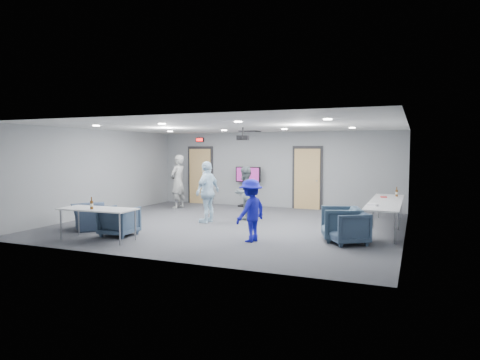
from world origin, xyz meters
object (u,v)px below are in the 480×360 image
at_px(chair_right_b, 341,224).
at_px(table_front_left, 98,210).
at_px(person_a, 178,182).
at_px(projector, 243,138).
at_px(table_right_a, 388,199).
at_px(bottle_right, 397,193).
at_px(chair_front_b, 90,217).
at_px(person_d, 251,210).
at_px(person_b, 245,193).
at_px(chair_front_a, 119,221).
at_px(bottle_front, 92,205).
at_px(table_right_b, 383,207).
at_px(tv_stand, 248,184).
at_px(chair_right_c, 347,228).
at_px(person_c, 208,192).

distance_m(chair_right_b, table_front_left, 5.54).
xyz_separation_m(person_a, projector, (3.24, -1.89, 1.46)).
xyz_separation_m(table_right_a, bottle_right, (0.21, 0.33, 0.14)).
relative_size(chair_front_b, bottle_right, 3.53).
height_order(person_a, person_d, person_a).
bearing_deg(person_b, bottle_right, 127.22).
height_order(chair_front_a, bottle_front, bottle_front).
bearing_deg(table_right_b, chair_front_b, 105.94).
bearing_deg(chair_right_b, bottle_right, 144.79).
distance_m(chair_front_b, bottle_front, 1.69).
height_order(chair_right_b, bottle_front, bottle_front).
height_order(bottle_front, tv_stand, tv_stand).
bearing_deg(chair_right_c, chair_front_a, -110.62).
relative_size(person_c, tv_stand, 1.20).
height_order(chair_front_b, table_right_a, table_right_a).
xyz_separation_m(person_a, chair_front_a, (1.22, -4.79, -0.59)).
height_order(person_d, chair_right_c, person_d).
relative_size(person_d, bottle_front, 5.07).
relative_size(person_b, table_front_left, 0.88).
bearing_deg(table_front_left, chair_right_c, 16.58).
relative_size(person_d, chair_front_b, 1.43).
distance_m(person_d, chair_front_b, 4.44).
relative_size(table_front_left, projector, 4.84).
bearing_deg(bottle_front, chair_right_c, 19.91).
bearing_deg(chair_front_b, person_c, -95.73).
bearing_deg(chair_right_b, table_front_left, -85.11).
bearing_deg(person_a, table_right_b, 78.36).
bearing_deg(person_a, person_b, 72.25).
xyz_separation_m(chair_right_c, projector, (-3.17, 1.72, 2.05)).
distance_m(person_c, person_d, 2.81).
distance_m(person_c, chair_front_a, 2.79).
relative_size(table_right_a, bottle_right, 6.85).
bearing_deg(chair_front_b, person_d, -134.84).
bearing_deg(chair_right_c, projector, -151.84).
bearing_deg(chair_front_a, bottle_right, -144.32).
distance_m(chair_front_a, bottle_right, 7.66).
bearing_deg(chair_front_a, person_a, -77.62).
relative_size(person_d, bottle_right, 5.05).
bearing_deg(bottle_front, chair_front_a, 78.89).
distance_m(person_a, chair_front_a, 4.97).
bearing_deg(chair_right_c, bottle_front, -103.46).
bearing_deg(bottle_front, chair_front_b, 133.83).
distance_m(person_b, chair_right_c, 3.98).
relative_size(person_a, table_front_left, 1.05).
height_order(person_a, chair_right_b, person_a).
xyz_separation_m(person_b, person_c, (-0.79, -0.85, 0.09)).
bearing_deg(bottle_right, chair_front_b, -149.80).
xyz_separation_m(table_right_a, table_front_left, (-5.97, -4.93, -0.00)).
xyz_separation_m(table_right_a, projector, (-3.82, -1.43, 1.72)).
bearing_deg(chair_right_c, table_right_a, 134.98).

